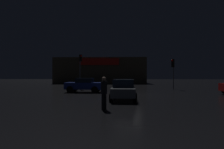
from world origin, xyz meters
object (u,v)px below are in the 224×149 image
Objects in this scene: pedestrian at (104,90)px; store_building at (101,71)px; traffic_signal_main at (80,65)px; car_crossing at (123,89)px; car_near at (84,85)px; traffic_signal_opposite at (173,66)px.

store_building is at bearing 95.71° from pedestrian.
traffic_signal_main is at bearing 106.57° from pedestrian.
store_building is 29.16m from car_crossing.
traffic_signal_main is 1.13× the size of car_near.
car_near is (-10.59, -4.24, -2.15)m from traffic_signal_opposite.
car_near is at bearing 106.50° from pedestrian.
store_building reaches higher than car_near.
car_crossing is (-6.55, -9.76, -2.15)m from traffic_signal_opposite.
traffic_signal_main reaches higher than pedestrian.
pedestrian is (4.29, -14.41, -2.11)m from traffic_signal_main.
car_crossing is (4.04, -5.53, 0.00)m from car_near.
traffic_signal_main is at bearing 106.73° from car_near.
traffic_signal_opposite is 0.88× the size of car_crossing.
car_near is (0.40, -23.22, -1.99)m from store_building.
traffic_signal_opposite is (11.98, -0.38, -0.21)m from traffic_signal_main.
store_building is 33.23m from pedestrian.
traffic_signal_opposite is (10.99, -18.99, 0.16)m from store_building.
traffic_signal_main is at bearing -93.04° from store_building.
traffic_signal_main is 11.98m from traffic_signal_opposite.
traffic_signal_main is (-0.99, -18.60, 0.37)m from store_building.
traffic_signal_opposite is at bearing -1.83° from traffic_signal_main.
traffic_signal_main is 2.56× the size of pedestrian.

